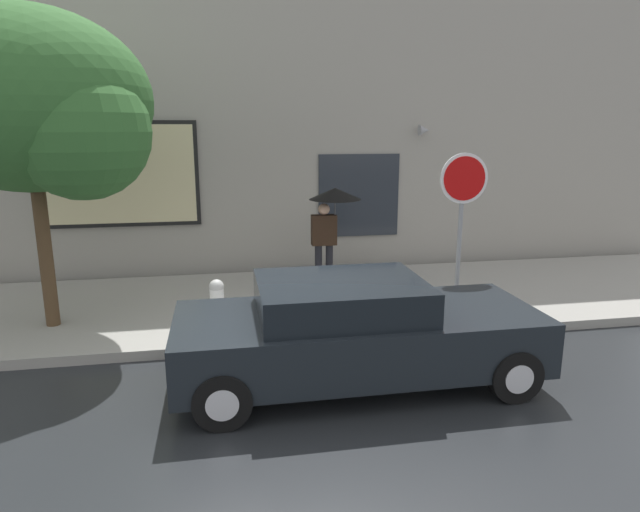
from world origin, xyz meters
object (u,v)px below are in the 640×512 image
parked_car (355,332)px  fire_hydrant (217,302)px  stop_sign (462,205)px  pedestrian_with_umbrella (331,208)px  street_tree (38,107)px

parked_car → fire_hydrant: size_ratio=6.34×
parked_car → stop_sign: size_ratio=1.70×
parked_car → pedestrian_with_umbrella: pedestrian_with_umbrella is taller
street_tree → pedestrian_with_umbrella: bearing=17.8°
fire_hydrant → street_tree: street_tree is taller
parked_car → pedestrian_with_umbrella: 4.00m
fire_hydrant → stop_sign: stop_sign is taller
pedestrian_with_umbrella → stop_sign: stop_sign is taller
fire_hydrant → pedestrian_with_umbrella: size_ratio=0.37×
parked_car → street_tree: street_tree is taller
fire_hydrant → stop_sign: (3.72, -0.60, 1.52)m
parked_car → fire_hydrant: parked_car is taller
street_tree → stop_sign: bearing=-8.2°
fire_hydrant → street_tree: 3.79m
stop_sign → street_tree: bearing=171.8°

